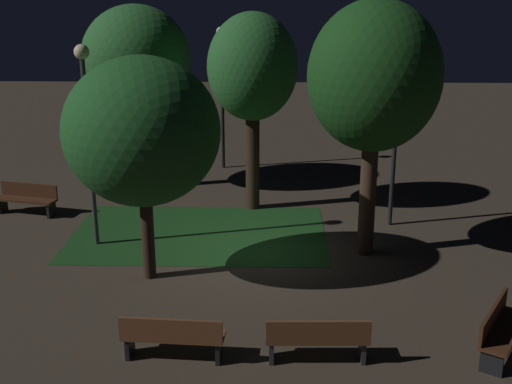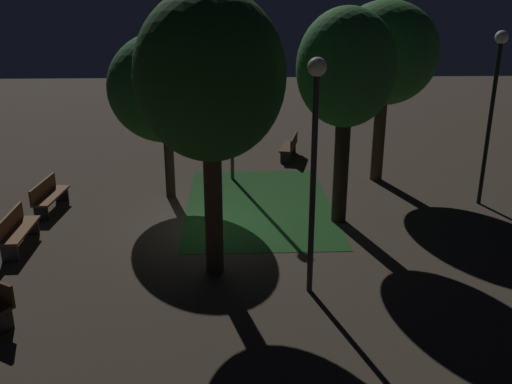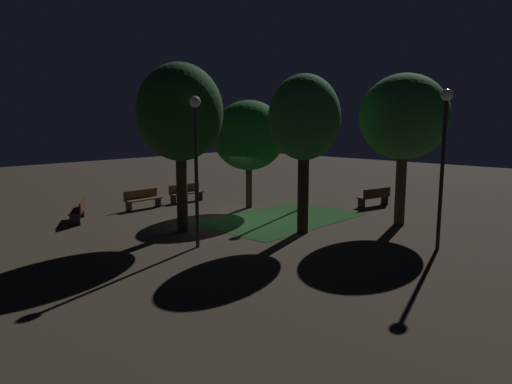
{
  "view_description": "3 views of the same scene",
  "coord_description": "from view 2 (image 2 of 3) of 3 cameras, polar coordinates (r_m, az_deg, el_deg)",
  "views": [
    {
      "loc": [
        0.43,
        -14.57,
        6.26
      ],
      "look_at": [
        0.04,
        1.36,
        1.15
      ],
      "focal_mm": 44.74,
      "sensor_mm": 36.0,
      "label": 1
    },
    {
      "loc": [
        14.03,
        0.51,
        5.8
      ],
      "look_at": [
        -0.3,
        1.13,
        0.81
      ],
      "focal_mm": 38.99,
      "sensor_mm": 36.0,
      "label": 2
    },
    {
      "loc": [
        13.09,
        13.4,
        4.09
      ],
      "look_at": [
        -1.15,
        0.11,
        1.03
      ],
      "focal_mm": 32.52,
      "sensor_mm": 36.0,
      "label": 3
    }
  ],
  "objects": [
    {
      "name": "ground_plane",
      "position": [
        15.19,
        -4.22,
        -3.32
      ],
      "size": [
        60.0,
        60.0,
        0.0
      ],
      "primitive_type": "plane",
      "color": "#3D3328"
    },
    {
      "name": "grass_lawn",
      "position": [
        16.57,
        0.31,
        -1.29
      ],
      "size": [
        6.72,
        4.26,
        0.01
      ],
      "primitive_type": "cube",
      "color": "#194219",
      "rests_on": "ground"
    },
    {
      "name": "bench_back_row",
      "position": [
        17.04,
        -20.53,
        -0.27
      ],
      "size": [
        1.83,
        0.6,
        0.88
      ],
      "color": "brown",
      "rests_on": "ground"
    },
    {
      "name": "bench_front_right",
      "position": [
        14.82,
        -23.37,
        -3.51
      ],
      "size": [
        1.81,
        0.53,
        0.88
      ],
      "color": "brown",
      "rests_on": "ground"
    },
    {
      "name": "bench_front_left",
      "position": [
        21.43,
        3.55,
        4.77
      ],
      "size": [
        1.86,
        0.88,
        0.88
      ],
      "color": "#422314",
      "rests_on": "ground"
    },
    {
      "name": "tree_left_canopy",
      "position": [
        16.63,
        -9.28,
        10.49
      ],
      "size": [
        3.34,
        3.34,
        4.97
      ],
      "color": "#2D2116",
      "rests_on": "ground"
    },
    {
      "name": "tree_back_left",
      "position": [
        11.37,
        -4.74,
        11.55
      ],
      "size": [
        3.07,
        3.07,
        6.07
      ],
      "color": "#38281C",
      "rests_on": "ground"
    },
    {
      "name": "tree_near_wall",
      "position": [
        14.53,
        9.23,
        12.2
      ],
      "size": [
        2.54,
        2.54,
        5.67
      ],
      "color": "#2D2116",
      "rests_on": "ground"
    },
    {
      "name": "tree_lawn_side",
      "position": [
        18.52,
        13.08,
        13.6
      ],
      "size": [
        3.34,
        3.34,
        5.82
      ],
      "color": "#423021",
      "rests_on": "ground"
    },
    {
      "name": "lamp_post_near_wall",
      "position": [
        18.21,
        -2.57,
        11.47
      ],
      "size": [
        0.36,
        0.36,
        5.02
      ],
      "color": "#333338",
      "rests_on": "ground"
    },
    {
      "name": "lamp_post_plaza_west",
      "position": [
        10.72,
        6.03,
        5.27
      ],
      "size": [
        0.36,
        0.36,
        4.81
      ],
      "color": "black",
      "rests_on": "ground"
    },
    {
      "name": "lamp_post_plaza_east",
      "position": [
        17.18,
        23.24,
        9.48
      ],
      "size": [
        0.36,
        0.36,
        5.0
      ],
      "color": "black",
      "rests_on": "ground"
    }
  ]
}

